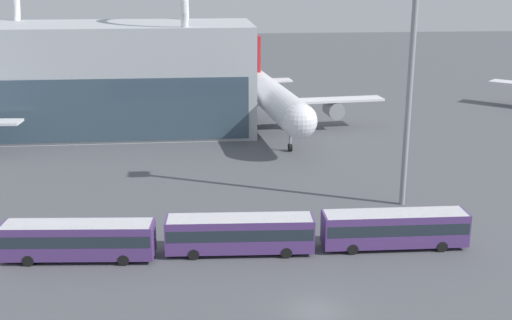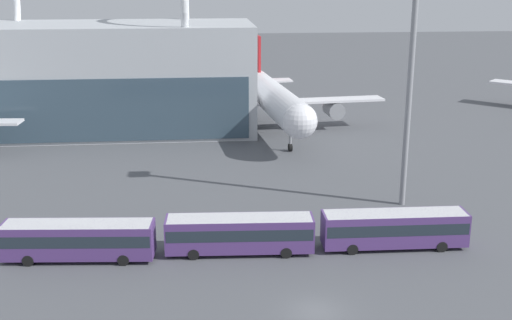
{
  "view_description": "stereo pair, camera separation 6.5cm",
  "coord_description": "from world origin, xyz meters",
  "px_view_note": "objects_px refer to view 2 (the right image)",
  "views": [
    {
      "loc": [
        -8.54,
        -42.12,
        24.48
      ],
      "look_at": [
        -1.98,
        26.69,
        4.0
      ],
      "focal_mm": 45.0,
      "sensor_mm": 36.0,
      "label": 1
    },
    {
      "loc": [
        -8.48,
        -42.12,
        24.48
      ],
      "look_at": [
        -1.98,
        26.69,
        4.0
      ],
      "focal_mm": 45.0,
      "sensor_mm": 36.0,
      "label": 2
    }
  ],
  "objects_px": {
    "shuttle_bus_0": "(78,238)",
    "shuttle_bus_1": "(240,232)",
    "airliner_at_gate_far": "(273,99)",
    "floodlight_mast": "(412,61)",
    "shuttle_bus_2": "(394,227)"
  },
  "relations": [
    {
      "from": "shuttle_bus_0",
      "to": "shuttle_bus_1",
      "type": "bearing_deg",
      "value": 4.79
    },
    {
      "from": "airliner_at_gate_far",
      "to": "floodlight_mast",
      "type": "distance_m",
      "value": 36.47
    },
    {
      "from": "shuttle_bus_1",
      "to": "floodlight_mast",
      "type": "height_order",
      "value": "floodlight_mast"
    },
    {
      "from": "airliner_at_gate_far",
      "to": "floodlight_mast",
      "type": "height_order",
      "value": "floodlight_mast"
    },
    {
      "from": "airliner_at_gate_far",
      "to": "shuttle_bus_2",
      "type": "height_order",
      "value": "airliner_at_gate_far"
    },
    {
      "from": "airliner_at_gate_far",
      "to": "shuttle_bus_1",
      "type": "bearing_deg",
      "value": -16.28
    },
    {
      "from": "shuttle_bus_2",
      "to": "floodlight_mast",
      "type": "bearing_deg",
      "value": 69.86
    },
    {
      "from": "floodlight_mast",
      "to": "airliner_at_gate_far",
      "type": "bearing_deg",
      "value": 106.81
    },
    {
      "from": "shuttle_bus_2",
      "to": "airliner_at_gate_far",
      "type": "bearing_deg",
      "value": 98.74
    },
    {
      "from": "shuttle_bus_2",
      "to": "floodlight_mast",
      "type": "xyz_separation_m",
      "value": [
        4.32,
        10.98,
        13.62
      ]
    },
    {
      "from": "airliner_at_gate_far",
      "to": "shuttle_bus_1",
      "type": "distance_m",
      "value": 45.26
    },
    {
      "from": "shuttle_bus_0",
      "to": "shuttle_bus_1",
      "type": "distance_m",
      "value": 14.16
    },
    {
      "from": "shuttle_bus_1",
      "to": "floodlight_mast",
      "type": "xyz_separation_m",
      "value": [
        18.48,
        10.84,
        13.62
      ]
    },
    {
      "from": "airliner_at_gate_far",
      "to": "shuttle_bus_0",
      "type": "relative_size",
      "value": 2.72
    },
    {
      "from": "shuttle_bus_1",
      "to": "floodlight_mast",
      "type": "bearing_deg",
      "value": 33.43
    }
  ]
}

